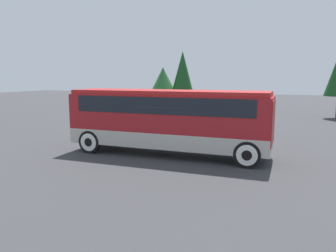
% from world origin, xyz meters
% --- Properties ---
extents(ground_plane, '(120.00, 120.00, 0.00)m').
position_xyz_m(ground_plane, '(0.00, 0.00, 0.00)').
color(ground_plane, '#38383A').
extents(tour_bus, '(9.98, 2.53, 3.23)m').
position_xyz_m(tour_bus, '(0.10, -0.00, 1.95)').
color(tour_bus, '#B7B2A8').
rests_on(tour_bus, ground_plane).
extents(parked_car_near, '(4.74, 1.92, 1.38)m').
position_xyz_m(parked_car_near, '(-0.39, 6.00, 0.69)').
color(parked_car_near, black).
rests_on(parked_car_near, ground_plane).
extents(parked_car_mid, '(4.38, 1.92, 1.46)m').
position_xyz_m(parked_car_mid, '(-4.61, 5.10, 0.74)').
color(parked_car_mid, '#BCBCC1').
rests_on(parked_car_mid, ground_plane).
extents(parked_car_far, '(4.38, 1.97, 1.54)m').
position_xyz_m(parked_car_far, '(1.17, 8.35, 0.76)').
color(parked_car_far, '#2D5638').
rests_on(parked_car_far, ground_plane).
extents(tree_left, '(3.42, 3.42, 4.99)m').
position_xyz_m(tree_left, '(-8.93, 22.04, 3.29)').
color(tree_left, brown).
rests_on(tree_left, ground_plane).
extents(tree_center, '(2.54, 2.54, 6.85)m').
position_xyz_m(tree_center, '(-6.55, 22.33, 4.47)').
color(tree_center, brown).
rests_on(tree_center, ground_plane).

